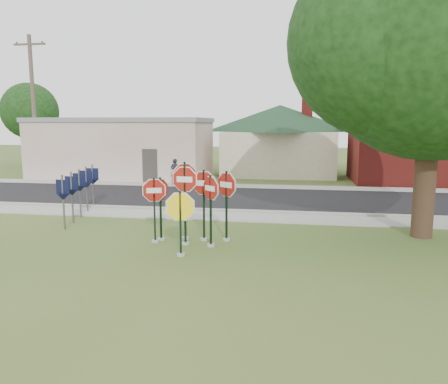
% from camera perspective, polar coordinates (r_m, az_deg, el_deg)
% --- Properties ---
extents(ground, '(120.00, 120.00, 0.00)m').
position_cam_1_polar(ground, '(12.82, -5.67, -8.39)').
color(ground, '#365520').
rests_on(ground, ground).
extents(sidewalk_near, '(60.00, 1.60, 0.06)m').
position_cam_1_polar(sidewalk_near, '(18.01, -1.18, -3.17)').
color(sidewalk_near, gray).
rests_on(sidewalk_near, ground).
extents(road, '(60.00, 7.00, 0.04)m').
position_cam_1_polar(road, '(22.38, 0.90, -0.81)').
color(road, black).
rests_on(road, ground).
extents(sidewalk_far, '(60.00, 1.60, 0.06)m').
position_cam_1_polar(sidewalk_far, '(26.58, 2.25, 0.76)').
color(sidewalk_far, gray).
rests_on(sidewalk_far, ground).
extents(curb, '(60.00, 0.20, 0.14)m').
position_cam_1_polar(curb, '(18.97, -0.63, -2.43)').
color(curb, gray).
rests_on(curb, ground).
extents(stop_sign_center, '(1.11, 0.24, 2.65)m').
position_cam_1_polar(stop_sign_center, '(13.67, -5.12, -0.14)').
color(stop_sign_center, '#9A9990').
rests_on(stop_sign_center, ground).
extents(stop_sign_yellow, '(1.13, 0.30, 2.03)m').
position_cam_1_polar(stop_sign_yellow, '(12.59, -5.72, -3.11)').
color(stop_sign_yellow, '#9A9990').
rests_on(stop_sign_yellow, ground).
extents(stop_sign_left, '(0.99, 0.33, 2.22)m').
position_cam_1_polar(stop_sign_left, '(14.12, -9.09, -1.27)').
color(stop_sign_left, '#9A9990').
rests_on(stop_sign_left, ground).
extents(stop_sign_right, '(0.77, 0.69, 2.35)m').
position_cam_1_polar(stop_sign_right, '(13.45, -1.75, -1.26)').
color(stop_sign_right, '#9A9990').
rests_on(stop_sign_right, ground).
extents(stop_sign_back_right, '(1.08, 0.24, 2.45)m').
position_cam_1_polar(stop_sign_back_right, '(14.17, -2.65, -0.41)').
color(stop_sign_back_right, '#9A9990').
rests_on(stop_sign_back_right, ground).
extents(stop_sign_back_left, '(0.95, 0.66, 2.70)m').
position_cam_1_polar(stop_sign_back_left, '(14.33, -5.15, 0.46)').
color(stop_sign_back_left, '#9A9990').
rests_on(stop_sign_back_left, ground).
extents(stop_sign_far_right, '(0.92, 0.66, 2.42)m').
position_cam_1_polar(stop_sign_far_right, '(14.12, 0.33, -0.52)').
color(stop_sign_far_right, '#9A9990').
rests_on(stop_sign_far_right, ground).
extents(stop_sign_far_left, '(0.46, 0.94, 2.19)m').
position_cam_1_polar(stop_sign_far_left, '(14.35, -8.31, -1.16)').
color(stop_sign_far_left, '#9A9990').
rests_on(stop_sign_far_left, ground).
extents(route_sign_row, '(1.43, 4.63, 2.00)m').
position_cam_1_polar(route_sign_row, '(18.62, -18.34, 0.50)').
color(route_sign_row, '#59595E').
rests_on(route_sign_row, ground).
extents(building_stucco, '(12.20, 6.20, 4.20)m').
position_cam_1_polar(building_stucco, '(32.26, -13.05, 5.76)').
color(building_stucco, beige).
rests_on(building_stucco, ground).
extents(building_house, '(11.60, 11.60, 6.20)m').
position_cam_1_polar(building_house, '(33.84, 7.31, 8.59)').
color(building_house, beige).
rests_on(building_house, ground).
extents(building_brick, '(10.20, 6.20, 4.75)m').
position_cam_1_polar(building_brick, '(31.60, 25.54, 5.52)').
color(building_brick, maroon).
rests_on(building_brick, ground).
extents(oak_tree, '(11.79, 11.19, 10.78)m').
position_cam_1_polar(oak_tree, '(16.17, 25.92, 18.30)').
color(oak_tree, '#312015').
rests_on(oak_tree, ground).
extents(utility_pole_near, '(2.20, 0.26, 9.50)m').
position_cam_1_polar(utility_pole_near, '(32.05, -23.61, 10.27)').
color(utility_pole_near, '#4B3E32').
rests_on(utility_pole_near, ground).
extents(bg_tree_left, '(4.90, 4.90, 7.35)m').
position_cam_1_polar(bg_tree_left, '(42.69, -24.03, 9.61)').
color(bg_tree_left, '#312015').
rests_on(bg_tree_left, ground).
extents(pedestrian, '(0.64, 0.47, 1.62)m').
position_cam_1_polar(pedestrian, '(27.09, -6.40, 2.65)').
color(pedestrian, black).
rests_on(pedestrian, sidewalk_far).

